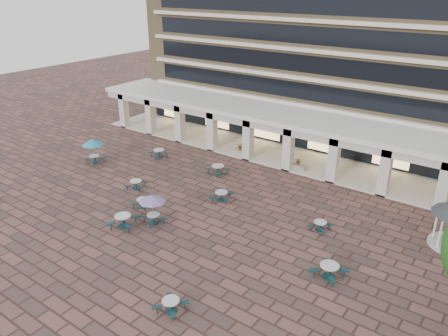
{
  "coord_description": "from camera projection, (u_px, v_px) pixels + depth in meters",
  "views": [
    {
      "loc": [
        18.61,
        -19.93,
        15.71
      ],
      "look_at": [
        1.94,
        3.0,
        3.41
      ],
      "focal_mm": 35.0,
      "sensor_mm": 36.0,
      "label": 1
    }
  ],
  "objects": [
    {
      "name": "ground",
      "position": [
        177.0,
        219.0,
        31.08
      ],
      "size": [
        120.0,
        120.0,
        0.0
      ],
      "primitive_type": "plane",
      "color": "brown",
      "rests_on": "ground"
    },
    {
      "name": "apartment_building",
      "position": [
        337.0,
        12.0,
        44.96
      ],
      "size": [
        40.0,
        15.5,
        25.2
      ],
      "color": "#947B54",
      "rests_on": "ground"
    },
    {
      "name": "retail_arcade",
      "position": [
        281.0,
        127.0,
        40.87
      ],
      "size": [
        42.0,
        6.6,
        4.4
      ],
      "color": "white",
      "rests_on": "ground"
    },
    {
      "name": "picnic_table_1",
      "position": [
        123.0,
        220.0,
        29.96
      ],
      "size": [
        2.33,
        2.33,
        0.85
      ],
      "rotation": [
        0.0,
        0.0,
        0.4
      ],
      "color": "#14383D",
      "rests_on": "ground"
    },
    {
      "name": "picnic_table_2",
      "position": [
        171.0,
        305.0,
        22.31
      ],
      "size": [
        1.64,
        1.64,
        0.69
      ],
      "rotation": [
        0.0,
        0.0,
        0.09
      ],
      "color": "#14383D",
      "rests_on": "ground"
    },
    {
      "name": "picnic_table_4",
      "position": [
        93.0,
        143.0,
        39.85
      ],
      "size": [
        1.98,
        1.98,
        2.28
      ],
      "rotation": [
        0.0,
        0.0,
        0.04
      ],
      "color": "#14383D",
      "rests_on": "ground"
    },
    {
      "name": "picnic_table_5",
      "position": [
        143.0,
        202.0,
        32.55
      ],
      "size": [
        1.72,
        1.72,
        0.68
      ],
      "rotation": [
        0.0,
        0.0,
        0.22
      ],
      "color": "#14383D",
      "rests_on": "ground"
    },
    {
      "name": "picnic_table_6",
      "position": [
        152.0,
        199.0,
        29.84
      ],
      "size": [
        1.9,
        1.9,
        2.19
      ],
      "rotation": [
        0.0,
        0.0,
        -0.38
      ],
      "color": "#14383D",
      "rests_on": "ground"
    },
    {
      "name": "picnic_table_7",
      "position": [
        329.0,
        270.0,
        24.84
      ],
      "size": [
        2.06,
        2.06,
        0.82
      ],
      "rotation": [
        0.0,
        0.0,
        -0.18
      ],
      "color": "#14383D",
      "rests_on": "ground"
    },
    {
      "name": "picnic_table_8",
      "position": [
        136.0,
        184.0,
        35.42
      ],
      "size": [
        1.93,
        1.93,
        0.71
      ],
      "rotation": [
        0.0,
        0.0,
        0.38
      ],
      "color": "#14383D",
      "rests_on": "ground"
    },
    {
      "name": "picnic_table_9",
      "position": [
        218.0,
        169.0,
        38.07
      ],
      "size": [
        2.03,
        2.03,
        0.8
      ],
      "rotation": [
        0.0,
        0.0,
        -0.21
      ],
      "color": "#14383D",
      "rests_on": "ground"
    },
    {
      "name": "picnic_table_10",
      "position": [
        320.0,
        225.0,
        29.56
      ],
      "size": [
        1.5,
        1.5,
        0.65
      ],
      "rotation": [
        0.0,
        0.0,
        -0.05
      ],
      "color": "#14383D",
      "rests_on": "ground"
    },
    {
      "name": "picnic_table_12",
      "position": [
        159.0,
        153.0,
        41.68
      ],
      "size": [
        2.06,
        2.06,
        0.77
      ],
      "rotation": [
        0.0,
        0.0,
        -0.32
      ],
      "color": "#14383D",
      "rests_on": "ground"
    },
    {
      "name": "picnic_table_13",
      "position": [
        221.0,
        195.0,
        33.5
      ],
      "size": [
        2.0,
        2.0,
        0.74
      ],
      "rotation": [
        0.0,
        0.0,
        0.35
      ],
      "color": "#14383D",
      "rests_on": "ground"
    },
    {
      "name": "planter_left",
      "position": [
        240.0,
        150.0,
        42.22
      ],
      "size": [
        1.5,
        0.63,
        1.26
      ],
      "color": "#999893",
      "rests_on": "ground"
    },
    {
      "name": "planter_right",
      "position": [
        298.0,
        165.0,
        38.9
      ],
      "size": [
        1.5,
        0.6,
        1.15
      ],
      "color": "#999893",
      "rests_on": "ground"
    }
  ]
}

